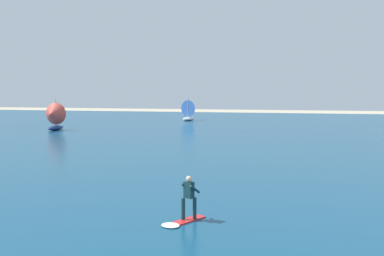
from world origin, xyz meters
name	(u,v)px	position (x,y,z in m)	size (l,w,h in m)	color
ocean	(253,134)	(0.00, 49.22, 0.05)	(160.00, 90.00, 0.10)	navy
kitesurfer	(185,205)	(0.40, 16.23, 0.70)	(1.46, 1.98, 1.67)	red
sailboat_leading	(53,116)	(-23.46, 47.55, 1.80)	(2.66, 3.15, 3.71)	navy
sailboat_center_horizon	(190,110)	(-11.59, 67.79, 1.76)	(2.86, 3.23, 3.63)	white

